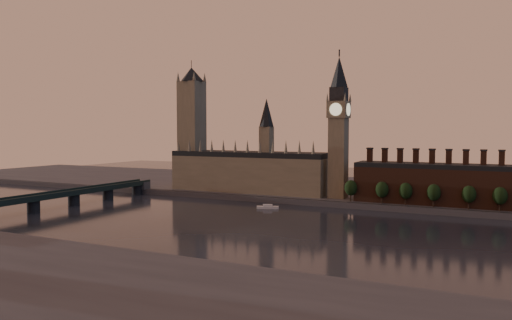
{
  "coord_description": "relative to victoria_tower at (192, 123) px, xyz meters",
  "views": [
    {
      "loc": [
        117.06,
        -240.12,
        53.53
      ],
      "look_at": [
        -29.42,
        55.0,
        33.53
      ],
      "focal_mm": 35.0,
      "sensor_mm": 36.0,
      "label": 1
    }
  ],
  "objects": [
    {
      "name": "ground",
      "position": [
        120.0,
        -115.0,
        -59.09
      ],
      "size": [
        900.0,
        900.0,
        0.0
      ],
      "primitive_type": "plane",
      "color": "black",
      "rests_on": "ground"
    },
    {
      "name": "north_bank",
      "position": [
        120.0,
        63.04,
        -57.09
      ],
      "size": [
        900.0,
        182.0,
        4.0
      ],
      "color": "#4B4B50",
      "rests_on": "ground"
    },
    {
      "name": "palace_of_westminster",
      "position": [
        55.59,
        -0.09,
        -37.46
      ],
      "size": [
        130.0,
        30.3,
        74.0
      ],
      "color": "#7F715A",
      "rests_on": "north_bank"
    },
    {
      "name": "victoria_tower",
      "position": [
        0.0,
        0.0,
        0.0
      ],
      "size": [
        24.0,
        24.0,
        108.0
      ],
      "color": "#7F715A",
      "rests_on": "north_bank"
    },
    {
      "name": "big_ben",
      "position": [
        130.0,
        -5.0,
        -2.26
      ],
      "size": [
        15.0,
        15.0,
        107.0
      ],
      "color": "#7F715A",
      "rests_on": "north_bank"
    },
    {
      "name": "chimney_block",
      "position": [
        200.0,
        -5.0,
        -41.27
      ],
      "size": [
        110.0,
        25.0,
        37.0
      ],
      "color": "#4E2B1D",
      "rests_on": "north_bank"
    },
    {
      "name": "embankment_tree_0",
      "position": [
        143.66,
        -19.64,
        -45.62
      ],
      "size": [
        8.6,
        8.6,
        14.88
      ],
      "color": "black",
      "rests_on": "north_bank"
    },
    {
      "name": "embankment_tree_1",
      "position": [
        165.13,
        -20.22,
        -45.62
      ],
      "size": [
        8.6,
        8.6,
        14.88
      ],
      "color": "black",
      "rests_on": "north_bank"
    },
    {
      "name": "embankment_tree_2",
      "position": [
        180.6,
        -20.14,
        -45.62
      ],
      "size": [
        8.6,
        8.6,
        14.88
      ],
      "color": "black",
      "rests_on": "north_bank"
    },
    {
      "name": "embankment_tree_3",
      "position": [
        198.12,
        -20.66,
        -45.62
      ],
      "size": [
        8.6,
        8.6,
        14.88
      ],
      "color": "black",
      "rests_on": "north_bank"
    },
    {
      "name": "embankment_tree_4",
      "position": [
        218.87,
        -20.2,
        -45.62
      ],
      "size": [
        8.6,
        8.6,
        14.88
      ],
      "color": "black",
      "rests_on": "north_bank"
    },
    {
      "name": "embankment_tree_5",
      "position": [
        236.27,
        -20.11,
        -45.62
      ],
      "size": [
        8.6,
        8.6,
        14.88
      ],
      "color": "black",
      "rests_on": "north_bank"
    },
    {
      "name": "westminster_bridge",
      "position": [
        -35.0,
        -117.7,
        -51.65
      ],
      "size": [
        14.0,
        200.0,
        11.55
      ],
      "color": "#1B2A25",
      "rests_on": "ground"
    },
    {
      "name": "river_boat",
      "position": [
        94.81,
        -50.64,
        -57.95
      ],
      "size": [
        15.31,
        9.41,
        2.96
      ],
      "rotation": [
        0.0,
        0.0,
        0.38
      ],
      "color": "silver",
      "rests_on": "ground"
    }
  ]
}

